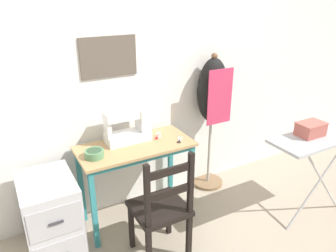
{
  "coord_description": "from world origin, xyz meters",
  "views": [
    {
      "loc": [
        -0.95,
        -2.07,
        1.95
      ],
      "look_at": [
        0.3,
        0.21,
        0.86
      ],
      "focal_mm": 35.0,
      "sensor_mm": 36.0,
      "label": 1
    }
  ],
  "objects_px": {
    "fabric_bowl": "(94,154)",
    "scissors": "(179,141)",
    "thread_spool_mid_table": "(159,135)",
    "ironing_board": "(329,138)",
    "wooden_chair": "(161,209)",
    "storage_box": "(311,129)",
    "filing_cabinet": "(51,218)",
    "sewing_machine": "(130,127)",
    "dress_form": "(212,97)",
    "thread_spool_near_machine": "(157,138)"
  },
  "relations": [
    {
      "from": "filing_cabinet",
      "to": "ironing_board",
      "type": "xyz_separation_m",
      "value": [
        2.16,
        -0.71,
        0.48
      ]
    },
    {
      "from": "wooden_chair",
      "to": "storage_box",
      "type": "height_order",
      "value": "storage_box"
    },
    {
      "from": "sewing_machine",
      "to": "storage_box",
      "type": "relative_size",
      "value": 1.76
    },
    {
      "from": "thread_spool_mid_table",
      "to": "ironing_board",
      "type": "bearing_deg",
      "value": -36.17
    },
    {
      "from": "wooden_chair",
      "to": "filing_cabinet",
      "type": "height_order",
      "value": "wooden_chair"
    },
    {
      "from": "sewing_machine",
      "to": "storage_box",
      "type": "bearing_deg",
      "value": -34.74
    },
    {
      "from": "filing_cabinet",
      "to": "ironing_board",
      "type": "relative_size",
      "value": 0.58
    },
    {
      "from": "fabric_bowl",
      "to": "dress_form",
      "type": "relative_size",
      "value": 0.11
    },
    {
      "from": "dress_form",
      "to": "storage_box",
      "type": "distance_m",
      "value": 0.95
    },
    {
      "from": "fabric_bowl",
      "to": "scissors",
      "type": "relative_size",
      "value": 1.23
    },
    {
      "from": "scissors",
      "to": "ironing_board",
      "type": "bearing_deg",
      "value": -33.1
    },
    {
      "from": "fabric_bowl",
      "to": "filing_cabinet",
      "type": "height_order",
      "value": "fabric_bowl"
    },
    {
      "from": "thread_spool_mid_table",
      "to": "ironing_board",
      "type": "xyz_separation_m",
      "value": [
        1.16,
        -0.85,
        0.05
      ]
    },
    {
      "from": "thread_spool_near_machine",
      "to": "dress_form",
      "type": "height_order",
      "value": "dress_form"
    },
    {
      "from": "scissors",
      "to": "wooden_chair",
      "type": "bearing_deg",
      "value": -134.0
    },
    {
      "from": "dress_form",
      "to": "ironing_board",
      "type": "xyz_separation_m",
      "value": [
        0.52,
        -0.94,
        -0.17
      ]
    },
    {
      "from": "filing_cabinet",
      "to": "storage_box",
      "type": "relative_size",
      "value": 2.91
    },
    {
      "from": "fabric_bowl",
      "to": "storage_box",
      "type": "relative_size",
      "value": 0.67
    },
    {
      "from": "sewing_machine",
      "to": "wooden_chair",
      "type": "relative_size",
      "value": 0.43
    },
    {
      "from": "sewing_machine",
      "to": "storage_box",
      "type": "xyz_separation_m",
      "value": [
        1.22,
        -0.84,
        0.04
      ]
    },
    {
      "from": "thread_spool_near_machine",
      "to": "ironing_board",
      "type": "bearing_deg",
      "value": -33.9
    },
    {
      "from": "sewing_machine",
      "to": "thread_spool_mid_table",
      "type": "relative_size",
      "value": 9.78
    },
    {
      "from": "storage_box",
      "to": "thread_spool_mid_table",
      "type": "bearing_deg",
      "value": 140.34
    },
    {
      "from": "thread_spool_mid_table",
      "to": "ironing_board",
      "type": "height_order",
      "value": "ironing_board"
    },
    {
      "from": "fabric_bowl",
      "to": "thread_spool_near_machine",
      "type": "xyz_separation_m",
      "value": [
        0.57,
        0.06,
        -0.02
      ]
    },
    {
      "from": "thread_spool_mid_table",
      "to": "storage_box",
      "type": "distance_m",
      "value": 1.26
    },
    {
      "from": "sewing_machine",
      "to": "thread_spool_mid_table",
      "type": "distance_m",
      "value": 0.28
    },
    {
      "from": "storage_box",
      "to": "sewing_machine",
      "type": "bearing_deg",
      "value": 145.26
    },
    {
      "from": "sewing_machine",
      "to": "thread_spool_near_machine",
      "type": "height_order",
      "value": "sewing_machine"
    },
    {
      "from": "fabric_bowl",
      "to": "dress_form",
      "type": "height_order",
      "value": "dress_form"
    },
    {
      "from": "fabric_bowl",
      "to": "filing_cabinet",
      "type": "bearing_deg",
      "value": -174.91
    },
    {
      "from": "fabric_bowl",
      "to": "scissors",
      "type": "height_order",
      "value": "fabric_bowl"
    },
    {
      "from": "scissors",
      "to": "storage_box",
      "type": "bearing_deg",
      "value": -36.67
    },
    {
      "from": "ironing_board",
      "to": "storage_box",
      "type": "xyz_separation_m",
      "value": [
        -0.2,
        0.05,
        0.1
      ]
    },
    {
      "from": "thread_spool_near_machine",
      "to": "dress_form",
      "type": "xyz_separation_m",
      "value": [
        0.68,
        0.14,
        0.23
      ]
    },
    {
      "from": "thread_spool_mid_table",
      "to": "ironing_board",
      "type": "distance_m",
      "value": 1.44
    },
    {
      "from": "fabric_bowl",
      "to": "storage_box",
      "type": "bearing_deg",
      "value": -23.85
    },
    {
      "from": "wooden_chair",
      "to": "filing_cabinet",
      "type": "relative_size",
      "value": 1.4
    },
    {
      "from": "sewing_machine",
      "to": "scissors",
      "type": "relative_size",
      "value": 3.24
    },
    {
      "from": "fabric_bowl",
      "to": "thread_spool_mid_table",
      "type": "xyz_separation_m",
      "value": [
        0.62,
        0.1,
        -0.01
      ]
    },
    {
      "from": "thread_spool_near_machine",
      "to": "ironing_board",
      "type": "height_order",
      "value": "ironing_board"
    },
    {
      "from": "thread_spool_near_machine",
      "to": "wooden_chair",
      "type": "xyz_separation_m",
      "value": [
        -0.24,
        -0.53,
        -0.32
      ]
    },
    {
      "from": "storage_box",
      "to": "ironing_board",
      "type": "bearing_deg",
      "value": -14.01
    },
    {
      "from": "dress_form",
      "to": "ironing_board",
      "type": "distance_m",
      "value": 1.09
    },
    {
      "from": "fabric_bowl",
      "to": "scissors",
      "type": "xyz_separation_m",
      "value": [
        0.73,
        -0.07,
        -0.03
      ]
    },
    {
      "from": "wooden_chair",
      "to": "storage_box",
      "type": "bearing_deg",
      "value": -10.28
    },
    {
      "from": "dress_form",
      "to": "ironing_board",
      "type": "relative_size",
      "value": 1.25
    },
    {
      "from": "sewing_machine",
      "to": "scissors",
      "type": "bearing_deg",
      "value": -29.88
    },
    {
      "from": "sewing_machine",
      "to": "dress_form",
      "type": "xyz_separation_m",
      "value": [
        0.89,
        0.05,
        0.11
      ]
    },
    {
      "from": "scissors",
      "to": "filing_cabinet",
      "type": "height_order",
      "value": "scissors"
    }
  ]
}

